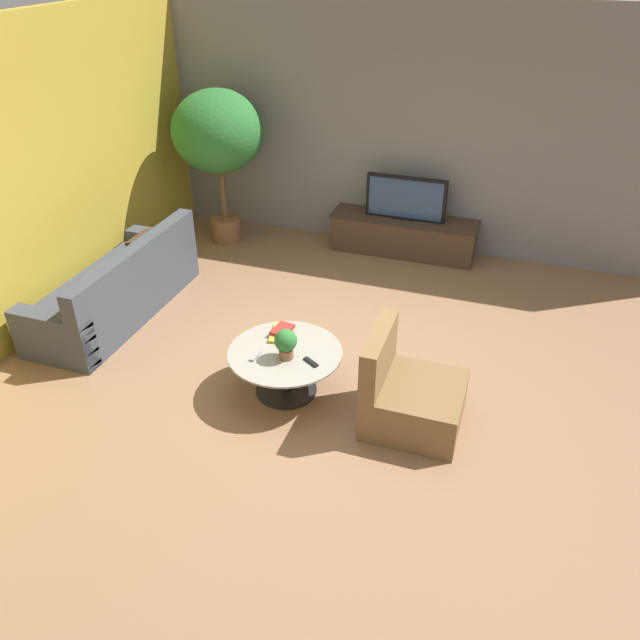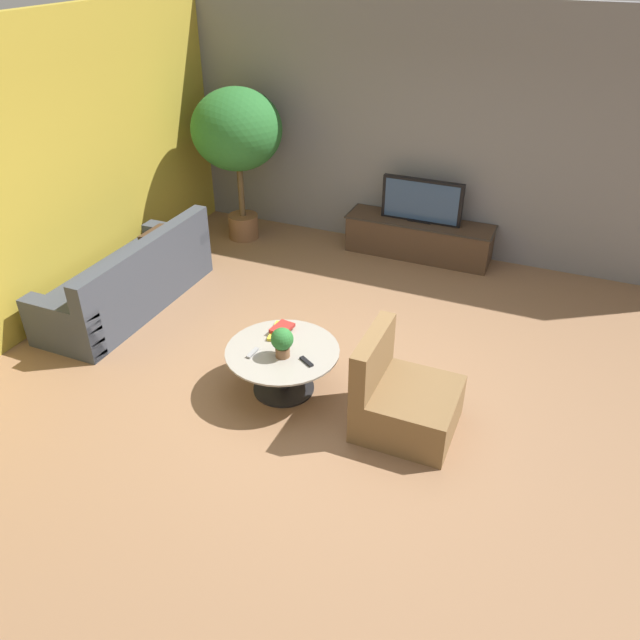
# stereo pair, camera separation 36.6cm
# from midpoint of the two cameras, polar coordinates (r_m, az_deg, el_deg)

# --- Properties ---
(ground_plane) EXTENTS (24.00, 24.00, 0.00)m
(ground_plane) POSITION_cam_midpoint_polar(r_m,az_deg,el_deg) (5.88, -0.65, -5.74)
(ground_plane) COLOR #8C6647
(back_wall_stone) EXTENTS (7.40, 0.12, 3.00)m
(back_wall_stone) POSITION_cam_midpoint_polar(r_m,az_deg,el_deg) (8.07, 7.35, 16.73)
(back_wall_stone) COLOR slate
(back_wall_stone) RESTS_ON ground
(side_wall_left) EXTENTS (0.12, 7.40, 3.00)m
(side_wall_left) POSITION_cam_midpoint_polar(r_m,az_deg,el_deg) (6.97, -26.81, 11.11)
(side_wall_left) COLOR gold
(side_wall_left) RESTS_ON ground
(media_console) EXTENTS (1.87, 0.50, 0.48)m
(media_console) POSITION_cam_midpoint_polar(r_m,az_deg,el_deg) (8.19, 6.34, 7.73)
(media_console) COLOR #473323
(media_console) RESTS_ON ground
(television) EXTENTS (1.01, 0.13, 0.54)m
(television) POSITION_cam_midpoint_polar(r_m,az_deg,el_deg) (8.00, 6.55, 10.97)
(television) COLOR black
(television) RESTS_ON media_console
(coffee_table) EXTENTS (1.02, 1.02, 0.44)m
(coffee_table) POSITION_cam_midpoint_polar(r_m,az_deg,el_deg) (5.62, -5.05, -4.01)
(coffee_table) COLOR black
(coffee_table) RESTS_ON ground
(couch_by_wall) EXTENTS (0.84, 2.19, 0.84)m
(couch_by_wall) POSITION_cam_midpoint_polar(r_m,az_deg,el_deg) (7.18, -19.37, 2.57)
(couch_by_wall) COLOR #3D424C
(couch_by_wall) RESTS_ON ground
(armchair_wicker) EXTENTS (0.80, 0.76, 0.86)m
(armchair_wicker) POSITION_cam_midpoint_polar(r_m,az_deg,el_deg) (5.32, 6.11, -7.00)
(armchair_wicker) COLOR brown
(armchair_wicker) RESTS_ON ground
(potted_palm_tall) EXTENTS (1.15, 1.15, 1.99)m
(potted_palm_tall) POSITION_cam_midpoint_polar(r_m,az_deg,el_deg) (8.25, -10.61, 16.24)
(potted_palm_tall) COLOR brown
(potted_palm_tall) RESTS_ON ground
(potted_plant_tabletop) EXTENTS (0.20, 0.20, 0.28)m
(potted_plant_tabletop) POSITION_cam_midpoint_polar(r_m,az_deg,el_deg) (5.38, -5.10, -2.11)
(potted_plant_tabletop) COLOR brown
(potted_plant_tabletop) RESTS_ON coffee_table
(book_stack) EXTENTS (0.22, 0.34, 0.06)m
(book_stack) POSITION_cam_midpoint_polar(r_m,az_deg,el_deg) (5.76, -5.37, -1.11)
(book_stack) COLOR gold
(book_stack) RESTS_ON coffee_table
(remote_black) EXTENTS (0.16, 0.12, 0.02)m
(remote_black) POSITION_cam_midpoint_polar(r_m,az_deg,el_deg) (5.38, -2.79, -3.90)
(remote_black) COLOR black
(remote_black) RESTS_ON coffee_table
(remote_silver) EXTENTS (0.05, 0.16, 0.02)m
(remote_silver) POSITION_cam_midpoint_polar(r_m,az_deg,el_deg) (5.50, -7.81, -3.29)
(remote_silver) COLOR gray
(remote_silver) RESTS_ON coffee_table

